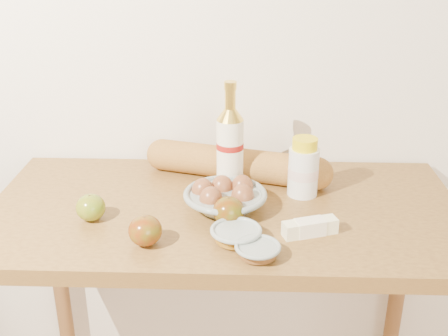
{
  "coord_description": "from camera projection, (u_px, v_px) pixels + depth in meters",
  "views": [
    {
      "loc": [
        0.05,
        -0.08,
        1.56
      ],
      "look_at": [
        0.0,
        1.15,
        1.02
      ],
      "focal_mm": 45.0,
      "sensor_mm": 36.0,
      "label": 1
    }
  ],
  "objects": [
    {
      "name": "apple_redgreen_front",
      "position": [
        145.0,
        231.0,
        1.24
      ],
      "size": [
        0.09,
        0.09,
        0.07
      ],
      "rotation": [
        0.0,
        0.0,
        -0.27
      ],
      "color": "#900708",
      "rests_on": "table"
    },
    {
      "name": "cream_bottle",
      "position": [
        303.0,
        169.0,
        1.46
      ],
      "size": [
        0.1,
        0.1,
        0.16
      ],
      "rotation": [
        0.0,
        0.0,
        -0.32
      ],
      "color": "white",
      "rests_on": "table"
    },
    {
      "name": "apple_redgreen_right",
      "position": [
        229.0,
        211.0,
        1.33
      ],
      "size": [
        0.09,
        0.09,
        0.07
      ],
      "rotation": [
        0.0,
        0.0,
        0.18
      ],
      "color": "maroon",
      "rests_on": "table"
    },
    {
      "name": "back_wall",
      "position": [
        229.0,
        24.0,
        1.57
      ],
      "size": [
        3.5,
        0.02,
        2.6
      ],
      "primitive_type": "cube",
      "color": "white",
      "rests_on": "ground"
    },
    {
      "name": "sugar_bowl",
      "position": [
        258.0,
        250.0,
        1.21
      ],
      "size": [
        0.12,
        0.12,
        0.03
      ],
      "rotation": [
        0.0,
        0.0,
        0.17
      ],
      "color": "gray",
      "rests_on": "table"
    },
    {
      "name": "bourbon_bottle",
      "position": [
        230.0,
        146.0,
        1.48
      ],
      "size": [
        0.1,
        0.1,
        0.29
      ],
      "rotation": [
        0.0,
        0.0,
        0.42
      ],
      "color": "white",
      "rests_on": "table"
    },
    {
      "name": "baguette",
      "position": [
        236.0,
        164.0,
        1.56
      ],
      "size": [
        0.54,
        0.23,
        0.09
      ],
      "rotation": [
        0.0,
        0.0,
        -0.27
      ],
      "color": "#B98138",
      "rests_on": "table"
    },
    {
      "name": "egg_bowl",
      "position": [
        225.0,
        197.0,
        1.4
      ],
      "size": [
        0.25,
        0.25,
        0.07
      ],
      "rotation": [
        0.0,
        0.0,
        0.24
      ],
      "color": "gray",
      "rests_on": "table"
    },
    {
      "name": "butter_stick",
      "position": [
        310.0,
        227.0,
        1.29
      ],
      "size": [
        0.13,
        0.08,
        0.04
      ],
      "rotation": [
        0.0,
        0.0,
        0.33
      ],
      "color": "#FFFAC5",
      "rests_on": "table"
    },
    {
      "name": "apple_yellowgreen",
      "position": [
        91.0,
        207.0,
        1.35
      ],
      "size": [
        0.09,
        0.09,
        0.07
      ],
      "rotation": [
        0.0,
        0.0,
        -0.36
      ],
      "color": "olive",
      "rests_on": "table"
    },
    {
      "name": "table",
      "position": [
        224.0,
        248.0,
        1.47
      ],
      "size": [
        1.2,
        0.6,
        0.9
      ],
      "color": "olive",
      "rests_on": "ground"
    },
    {
      "name": "syrup_bowl",
      "position": [
        236.0,
        234.0,
        1.26
      ],
      "size": [
        0.14,
        0.14,
        0.03
      ],
      "rotation": [
        0.0,
        0.0,
        -0.16
      ],
      "color": "#919F9A",
      "rests_on": "table"
    }
  ]
}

